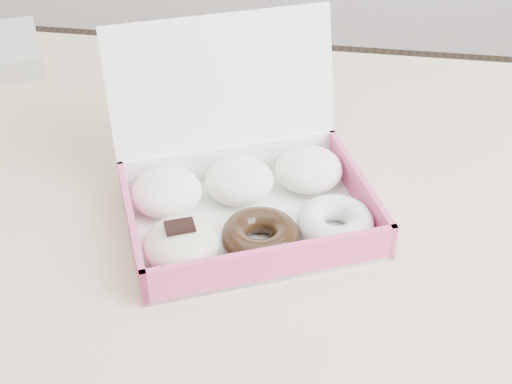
# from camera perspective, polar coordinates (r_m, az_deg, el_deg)

# --- Properties ---
(table) EXTENTS (1.20, 0.80, 0.75)m
(table) POSITION_cam_1_polar(r_m,az_deg,el_deg) (1.01, -6.34, -2.20)
(table) COLOR tan
(table) RESTS_ON ground
(donut_box) EXTENTS (0.37, 0.36, 0.21)m
(donut_box) POSITION_cam_1_polar(r_m,az_deg,el_deg) (0.86, -1.03, -0.16)
(donut_box) COLOR white
(donut_box) RESTS_ON table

